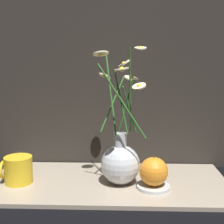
{
  "coord_description": "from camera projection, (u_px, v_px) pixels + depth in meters",
  "views": [
    {
      "loc": [
        0.04,
        -0.92,
        0.38
      ],
      "look_at": [
        0.01,
        0.0,
        0.23
      ],
      "focal_mm": 50.0,
      "sensor_mm": 36.0,
      "label": 1
    }
  ],
  "objects": [
    {
      "name": "orange_fruit",
      "position": [
        154.0,
        171.0,
        0.9
      ],
      "size": [
        0.08,
        0.08,
        0.09
      ],
      "color": "orange",
      "rests_on": "saucer_plate"
    },
    {
      "name": "yellow_mug",
      "position": [
        18.0,
        170.0,
        0.95
      ],
      "size": [
        0.09,
        0.08,
        0.08
      ],
      "color": "yellow",
      "rests_on": "shelf"
    },
    {
      "name": "ground_plane",
      "position": [
        108.0,
        184.0,
        0.97
      ],
      "size": [
        6.0,
        6.0,
        0.0
      ],
      "primitive_type": "plane",
      "color": "black"
    },
    {
      "name": "backdrop_wall",
      "position": [
        111.0,
        10.0,
        1.06
      ],
      "size": [
        1.24,
        0.02,
        1.1
      ],
      "color": "#2D2823",
      "rests_on": "ground_plane"
    },
    {
      "name": "shelf",
      "position": [
        108.0,
        183.0,
        0.97
      ],
      "size": [
        0.74,
        0.34,
        0.01
      ],
      "color": "tan",
      "rests_on": "ground_plane"
    },
    {
      "name": "vase_with_flowers",
      "position": [
        120.0,
        159.0,
        0.94
      ],
      "size": [
        0.16,
        0.25,
        0.41
      ],
      "color": "silver",
      "rests_on": "shelf"
    },
    {
      "name": "saucer_plate",
      "position": [
        153.0,
        187.0,
        0.91
      ],
      "size": [
        0.1,
        0.1,
        0.01
      ],
      "color": "silver",
      "rests_on": "shelf"
    }
  ]
}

